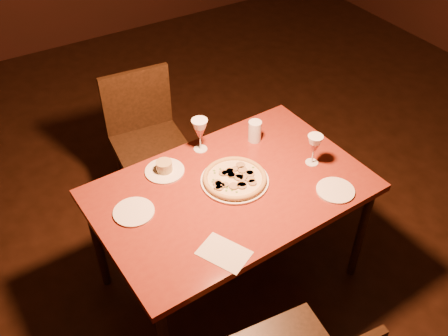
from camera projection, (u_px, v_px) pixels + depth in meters
floor at (289, 277)px, 2.91m from camera, size 7.00×7.00×0.00m
dining_table at (231, 197)px, 2.48m from camera, size 1.37×0.92×0.71m
chair_far at (147, 136)px, 3.10m from camera, size 0.47×0.47×0.89m
pizza_plate at (235, 179)px, 2.46m from camera, size 0.34×0.34×0.04m
ramekin_saucer at (164, 169)px, 2.52m from camera, size 0.20×0.20×0.06m
wine_glass_far at (200, 135)px, 2.60m from camera, size 0.09×0.09×0.19m
wine_glass_right at (314, 150)px, 2.53m from camera, size 0.08×0.08×0.17m
water_tumbler at (255, 131)px, 2.69m from camera, size 0.07×0.07×0.12m
side_plate_left at (134, 212)px, 2.31m from camera, size 0.19×0.19×0.01m
side_plate_near at (335, 190)px, 2.42m from camera, size 0.19×0.19×0.01m
menu_card at (224, 253)px, 2.13m from camera, size 0.22×0.26×0.00m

